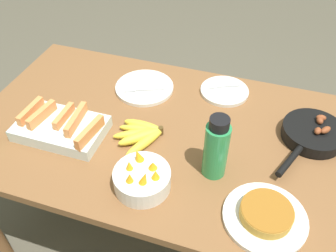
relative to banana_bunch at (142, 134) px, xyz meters
name	(u,v)px	position (x,y,z in m)	size (l,w,h in m)	color
ground_plane	(168,230)	(0.09, 0.06, -0.76)	(14.00, 14.00, 0.00)	#565142
dining_table	(168,148)	(0.09, 0.06, -0.12)	(1.58, 0.90, 0.74)	brown
banana_bunch	(142,134)	(0.00, 0.00, 0.00)	(0.19, 0.20, 0.04)	yellow
melon_tray	(61,127)	(-0.31, -0.07, 0.01)	(0.34, 0.21, 0.10)	silver
skillet	(313,134)	(0.62, 0.19, 0.01)	(0.24, 0.38, 0.08)	black
frittata_plate_center	(266,215)	(0.50, -0.22, 0.00)	(0.26, 0.26, 0.05)	silver
empty_plate_near_front	(144,88)	(-0.10, 0.29, -0.01)	(0.26, 0.26, 0.02)	silver
empty_plate_far_left	(224,91)	(0.25, 0.38, -0.01)	(0.21, 0.21, 0.02)	silver
fruit_bowl_mango	(143,179)	(0.09, -0.22, 0.02)	(0.19, 0.19, 0.12)	silver
water_bottle	(216,148)	(0.30, -0.08, 0.10)	(0.08, 0.08, 0.25)	#2D9351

